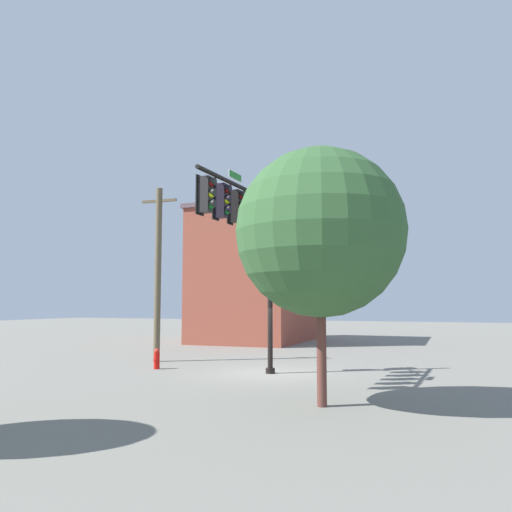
# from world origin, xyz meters

# --- Properties ---
(ground_plane) EXTENTS (120.00, 120.00, 0.00)m
(ground_plane) POSITION_xyz_m (0.00, 0.00, 0.00)
(ground_plane) COLOR slate
(signal_pole_assembly) EXTENTS (6.32, 1.15, 7.49)m
(signal_pole_assembly) POSITION_xyz_m (1.79, -0.11, 5.30)
(signal_pole_assembly) COLOR black
(signal_pole_assembly) RESTS_ON ground_plane
(utility_pole) EXTENTS (0.30, 1.80, 8.15)m
(utility_pole) POSITION_xyz_m (-1.92, -6.28, 4.19)
(utility_pole) COLOR brown
(utility_pole) RESTS_ON ground_plane
(fire_hydrant) EXTENTS (0.33, 0.24, 0.83)m
(fire_hydrant) POSITION_xyz_m (0.43, -4.79, 0.41)
(fire_hydrant) COLOR red
(fire_hydrant) RESTS_ON ground_plane
(tree_near) EXTENTS (4.57, 4.57, 6.87)m
(tree_near) POSITION_xyz_m (5.49, 3.37, 4.58)
(tree_near) COLOR brown
(tree_near) RESTS_ON ground_plane
(brick_building) EXTENTS (9.22, 7.10, 9.28)m
(brick_building) POSITION_xyz_m (-15.18, -6.50, 4.65)
(brick_building) COLOR brown
(brick_building) RESTS_ON ground_plane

